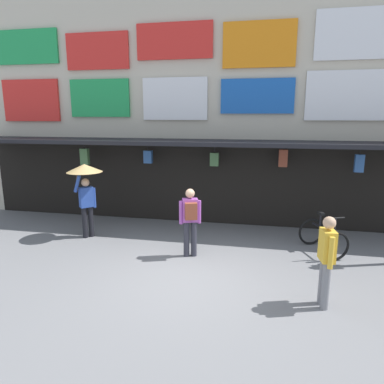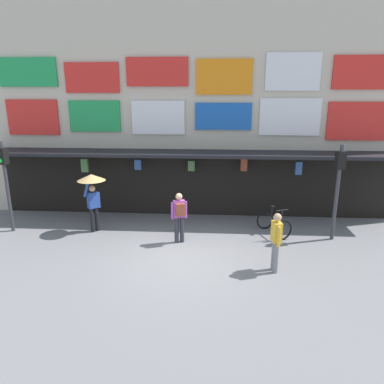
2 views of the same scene
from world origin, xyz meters
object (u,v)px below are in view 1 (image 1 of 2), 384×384
pedestrian_in_black (326,257)px  pedestrian_in_purple (190,218)px  bicycle_parked (323,237)px  pedestrian_with_umbrella (85,180)px

pedestrian_in_black → pedestrian_in_purple: same height
pedestrian_in_black → pedestrian_in_purple: (-2.81, 1.76, 0.04)m
pedestrian_in_purple → bicycle_parked: bearing=16.0°
pedestrian_with_umbrella → pedestrian_in_black: bearing=-23.4°
bicycle_parked → pedestrian_with_umbrella: bearing=-178.9°
bicycle_parked → pedestrian_in_black: (-0.38, -2.68, 0.55)m
pedestrian_in_purple → pedestrian_with_umbrella: bearing=165.7°
pedestrian_in_black → pedestrian_in_purple: bearing=147.8°
pedestrian_with_umbrella → pedestrian_in_purple: size_ratio=1.24×
bicycle_parked → pedestrian_in_purple: bearing=-164.0°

